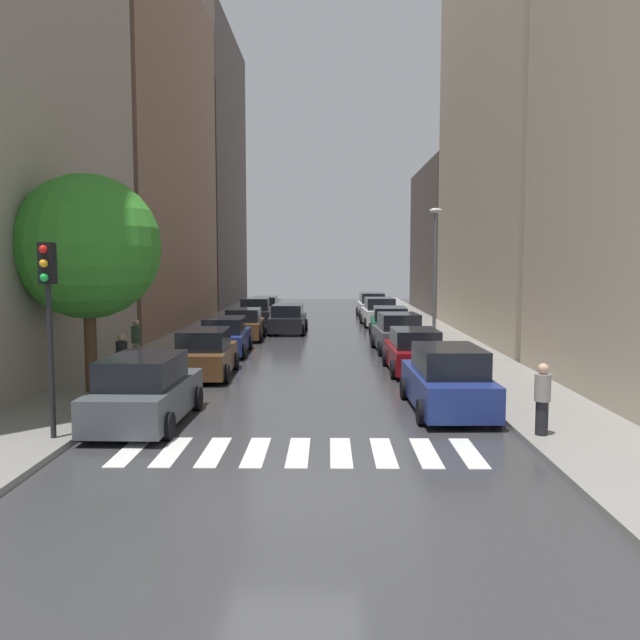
% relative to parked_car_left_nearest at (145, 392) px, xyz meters
% --- Properties ---
extents(ground_plane, '(28.00, 72.00, 0.04)m').
position_rel_parked_car_left_nearest_xyz_m(ground_plane, '(3.92, 19.14, -0.83)').
color(ground_plane, '#343437').
extents(sidewalk_left, '(3.00, 72.00, 0.15)m').
position_rel_parked_car_left_nearest_xyz_m(sidewalk_left, '(-2.58, 19.14, -0.73)').
color(sidewalk_left, gray).
rests_on(sidewalk_left, ground).
extents(sidewalk_right, '(3.00, 72.00, 0.15)m').
position_rel_parked_car_left_nearest_xyz_m(sidewalk_right, '(10.42, 19.14, -0.73)').
color(sidewalk_right, gray).
rests_on(sidewalk_right, ground).
extents(crosswalk_stripes, '(7.65, 2.20, 0.01)m').
position_rel_parked_car_left_nearest_xyz_m(crosswalk_stripes, '(3.92, -2.39, -0.80)').
color(crosswalk_stripes, silver).
rests_on(crosswalk_stripes, ground).
extents(building_left_mid, '(6.00, 20.61, 21.64)m').
position_rel_parked_car_left_nearest_xyz_m(building_left_mid, '(-7.08, 24.31, 10.01)').
color(building_left_mid, '#8C6B56').
rests_on(building_left_mid, ground).
extents(building_left_far, '(6.00, 18.05, 24.55)m').
position_rel_parked_car_left_nearest_xyz_m(building_left_far, '(-7.08, 44.23, 11.47)').
color(building_left_far, '#564C47').
rests_on(building_left_far, ground).
extents(building_right_mid, '(6.00, 18.68, 22.88)m').
position_rel_parked_car_left_nearest_xyz_m(building_right_mid, '(14.92, 19.07, 10.63)').
color(building_right_mid, '#B2A38C').
rests_on(building_right_mid, ground).
extents(building_right_far, '(6.00, 14.60, 11.43)m').
position_rel_parked_car_left_nearest_xyz_m(building_right_far, '(14.92, 36.07, 4.91)').
color(building_right_far, '#564C47').
rests_on(building_right_far, ground).
extents(parked_car_left_nearest, '(2.17, 4.58, 1.74)m').
position_rel_parked_car_left_nearest_xyz_m(parked_car_left_nearest, '(0.00, 0.00, 0.00)').
color(parked_car_left_nearest, '#474C51').
rests_on(parked_car_left_nearest, ground).
extents(parked_car_left_second, '(2.09, 4.37, 1.69)m').
position_rel_parked_car_left_nearest_xyz_m(parked_car_left_second, '(0.22, 6.77, -0.02)').
color(parked_car_left_second, brown).
rests_on(parked_car_left_second, ground).
extents(parked_car_left_third, '(2.16, 4.58, 1.63)m').
position_rel_parked_car_left_nearest_xyz_m(parked_car_left_third, '(0.05, 12.31, -0.05)').
color(parked_car_left_third, navy).
rests_on(parked_car_left_third, ground).
extents(parked_car_left_fourth, '(2.16, 4.19, 1.62)m').
position_rel_parked_car_left_nearest_xyz_m(parked_car_left_fourth, '(0.17, 17.72, -0.05)').
color(parked_car_left_fourth, brown).
rests_on(parked_car_left_fourth, ground).
extents(parked_car_left_fifth, '(2.27, 4.42, 1.81)m').
position_rel_parked_car_left_nearest_xyz_m(parked_car_left_fifth, '(0.03, 24.32, 0.03)').
color(parked_car_left_fifth, black).
rests_on(parked_car_left_fifth, ground).
extents(parked_car_left_sixth, '(2.12, 4.75, 1.57)m').
position_rel_parked_car_left_nearest_xyz_m(parked_car_left_sixth, '(0.04, 30.41, -0.07)').
color(parked_car_left_sixth, brown).
rests_on(parked_car_left_sixth, ground).
extents(parked_car_right_nearest, '(2.15, 4.68, 1.78)m').
position_rel_parked_car_left_nearest_xyz_m(parked_car_right_nearest, '(7.76, 1.47, 0.02)').
color(parked_car_right_nearest, navy).
rests_on(parked_car_right_nearest, ground).
extents(parked_car_right_second, '(2.06, 4.27, 1.61)m').
position_rel_parked_car_left_nearest_xyz_m(parked_car_right_second, '(7.68, 7.72, -0.06)').
color(parked_car_right_second, maroon).
rests_on(parked_car_right_second, ground).
extents(parked_car_right_third, '(2.26, 4.13, 1.74)m').
position_rel_parked_car_left_nearest_xyz_m(parked_car_right_third, '(7.68, 13.17, 0.00)').
color(parked_car_right_third, '#474C51').
rests_on(parked_car_right_third, ground).
extents(parked_car_right_fourth, '(2.27, 4.79, 1.66)m').
position_rel_parked_car_left_nearest_xyz_m(parked_car_right_fourth, '(7.81, 18.55, -0.03)').
color(parked_car_right_fourth, '#0C4C2D').
rests_on(parked_car_right_fourth, ground).
extents(parked_car_right_fifth, '(2.28, 4.48, 1.78)m').
position_rel_parked_car_left_nearest_xyz_m(parked_car_right_fifth, '(7.76, 25.07, 0.02)').
color(parked_car_right_fifth, silver).
rests_on(parked_car_right_fifth, ground).
extents(parked_car_right_sixth, '(2.14, 4.71, 1.78)m').
position_rel_parked_car_left_nearest_xyz_m(parked_car_right_sixth, '(7.70, 31.51, 0.02)').
color(parked_car_right_sixth, silver).
rests_on(parked_car_right_sixth, ground).
extents(car_midroad, '(2.14, 4.72, 1.63)m').
position_rel_parked_car_left_nearest_xyz_m(car_midroad, '(2.26, 20.96, -0.05)').
color(car_midroad, black).
rests_on(car_midroad, ground).
extents(pedestrian_foreground, '(0.36, 0.36, 1.63)m').
position_rel_parked_car_left_nearest_xyz_m(pedestrian_foreground, '(9.35, -1.46, 0.19)').
color(pedestrian_foreground, black).
rests_on(pedestrian_foreground, sidewalk_right).
extents(pedestrian_near_tree, '(0.36, 0.36, 1.60)m').
position_rel_parked_car_left_nearest_xyz_m(pedestrian_near_tree, '(-2.03, 4.57, 0.17)').
color(pedestrian_near_tree, brown).
rests_on(pedestrian_near_tree, sidewalk_left).
extents(pedestrian_by_kerb, '(0.36, 0.36, 1.71)m').
position_rel_parked_car_left_nearest_xyz_m(pedestrian_by_kerb, '(-2.74, 8.59, 0.24)').
color(pedestrian_by_kerb, gray).
rests_on(pedestrian_by_kerb, sidewalk_left).
extents(street_tree_left, '(4.29, 4.29, 6.48)m').
position_rel_parked_car_left_nearest_xyz_m(street_tree_left, '(-2.59, 3.44, 3.66)').
color(street_tree_left, '#513823').
rests_on(street_tree_left, sidewalk_left).
extents(traffic_light_left_corner, '(0.30, 0.42, 4.30)m').
position_rel_parked_car_left_nearest_xyz_m(traffic_light_left_corner, '(-1.53, -1.87, 2.48)').
color(traffic_light_left_corner, black).
rests_on(traffic_light_left_corner, sidewalk_left).
extents(lamp_post_right, '(0.60, 0.28, 6.33)m').
position_rel_parked_car_left_nearest_xyz_m(lamp_post_right, '(9.47, 14.32, 3.03)').
color(lamp_post_right, '#595B60').
rests_on(lamp_post_right, sidewalk_right).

